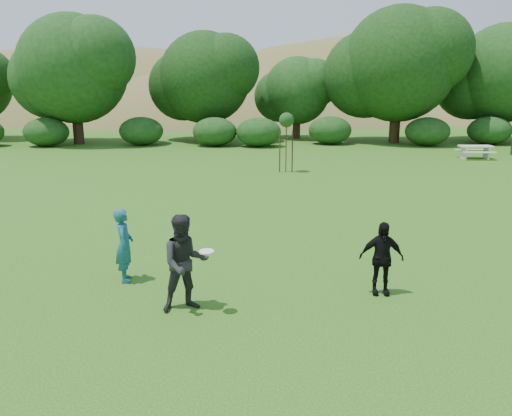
# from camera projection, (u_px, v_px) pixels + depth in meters

# --- Properties ---
(ground) EXTENTS (120.00, 120.00, 0.00)m
(ground) POSITION_uv_depth(u_px,v_px,m) (255.00, 299.00, 9.78)
(ground) COLOR #19470C
(ground) RESTS_ON ground
(player_teal) EXTENTS (0.49, 0.64, 1.58)m
(player_teal) POSITION_uv_depth(u_px,v_px,m) (124.00, 245.00, 10.52)
(player_teal) COLOR #18576E
(player_teal) RESTS_ON ground
(player_grey) EXTENTS (1.06, 0.95, 1.82)m
(player_grey) POSITION_uv_depth(u_px,v_px,m) (185.00, 263.00, 9.12)
(player_grey) COLOR black
(player_grey) RESTS_ON ground
(player_black) EXTENTS (0.89, 0.41, 1.49)m
(player_black) POSITION_uv_depth(u_px,v_px,m) (381.00, 258.00, 9.86)
(player_black) COLOR black
(player_black) RESTS_ON ground
(frisbee) EXTENTS (0.27, 0.27, 0.04)m
(frisbee) POSITION_uv_depth(u_px,v_px,m) (207.00, 252.00, 8.87)
(frisbee) COLOR white
(frisbee) RESTS_ON ground
(sapling) EXTENTS (0.70, 0.70, 2.85)m
(sapling) POSITION_uv_depth(u_px,v_px,m) (286.00, 122.00, 23.64)
(sapling) COLOR #3B2617
(sapling) RESTS_ON ground
(picnic_table) EXTENTS (1.80, 1.48, 0.76)m
(picnic_table) POSITION_uv_depth(u_px,v_px,m) (476.00, 150.00, 28.51)
(picnic_table) COLOR beige
(picnic_table) RESTS_ON ground
(hillside) EXTENTS (150.00, 72.00, 52.00)m
(hillside) POSITION_uv_depth(u_px,v_px,m) (256.00, 190.00, 79.12)
(hillside) COLOR olive
(hillside) RESTS_ON ground
(tree_row) EXTENTS (53.92, 10.38, 9.62)m
(tree_row) POSITION_uv_depth(u_px,v_px,m) (303.00, 75.00, 36.46)
(tree_row) COLOR #3A2616
(tree_row) RESTS_ON ground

